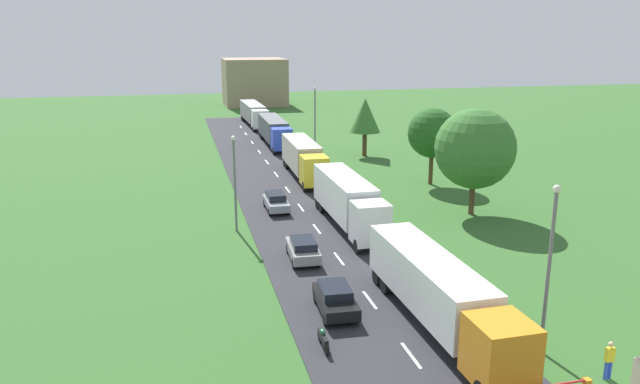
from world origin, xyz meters
The scene contains 19 objects.
road centered at (0.00, 24.50, 0.03)m, with size 10.00×140.00×0.06m, color #2B2B30.
lane_marking_centre centered at (0.00, 22.69, 0.07)m, with size 0.16×123.96×0.01m.
truck_lead centered at (2.32, 12.62, 2.06)m, with size 2.77×14.12×3.43m.
truck_second centered at (2.50, 29.82, 2.21)m, with size 2.59×12.65×3.76m.
truck_third centered at (2.60, 46.90, 2.14)m, with size 2.68×13.00×3.64m.
truck_fourth centered at (2.65, 66.09, 2.06)m, with size 2.61×14.06×3.45m.
truck_fifth centered at (2.31, 84.50, 2.05)m, with size 2.84×14.83×3.42m.
car_second centered at (-2.27, 15.56, 0.82)m, with size 2.02×4.14×1.45m.
car_third centered at (-2.37, 23.54, 0.83)m, with size 2.00×4.23×1.47m.
car_fourth centered at (-2.19, 35.48, 0.83)m, with size 1.74×4.18×1.48m.
motorcycle_courier centered at (-3.83, 11.90, 0.54)m, with size 0.28×1.94×0.91m.
person_second centered at (7.62, 6.50, 0.95)m, with size 0.38×0.23×1.79m.
lamppost_lead centered at (6.13, 9.25, 4.57)m, with size 0.36×0.36×8.18m.
lamppost_second centered at (-6.01, 30.90, 4.13)m, with size 0.36×0.36×7.32m.
lamppost_third centered at (5.98, 56.27, 4.74)m, with size 0.36×0.36×8.53m.
tree_oak centered at (12.23, 56.48, 4.91)m, with size 3.70×3.70×7.00m.
tree_maple centered at (14.32, 41.25, 5.12)m, with size 4.87×4.87×7.57m.
tree_pine centered at (13.46, 30.83, 5.52)m, with size 6.56×6.56×8.81m.
distant_building centered at (6.31, 113.90, 4.70)m, with size 12.37×12.05×9.41m, color #9E846B.
Camera 1 is at (-10.08, -13.66, 14.69)m, focal length 34.27 mm.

